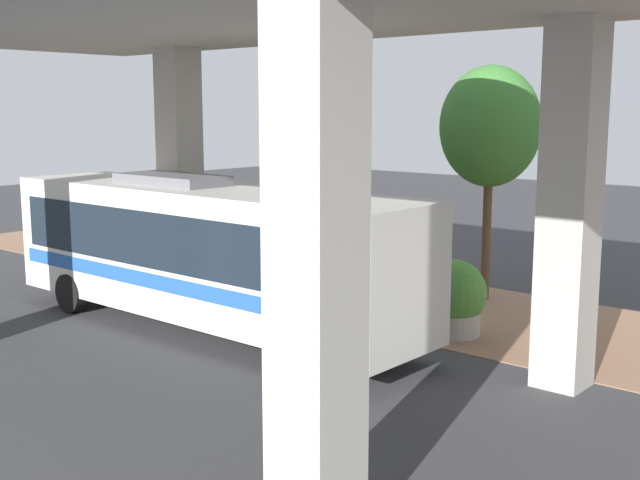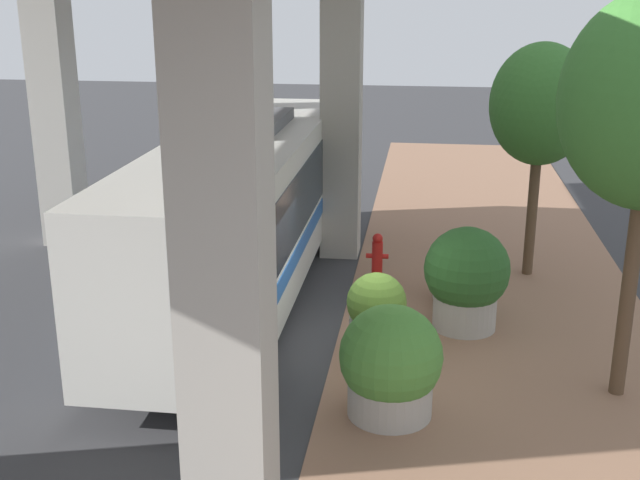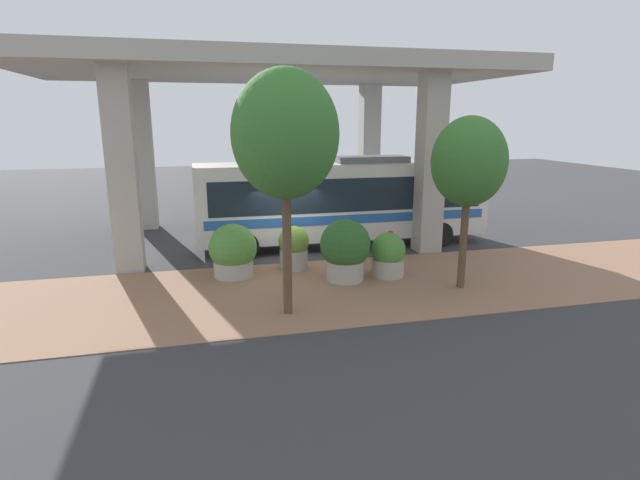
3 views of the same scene
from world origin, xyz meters
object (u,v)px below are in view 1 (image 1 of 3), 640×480
at_px(planter_front, 322,269).
at_px(planter_extra, 366,264).
at_px(planter_middle, 452,299).
at_px(street_tree_far, 313,153).
at_px(fire_hydrant, 259,280).
at_px(street_tree_near, 490,127).
at_px(bus, 205,247).
at_px(planter_back, 371,292).

xyz_separation_m(planter_front, planter_extra, (-0.07, 1.48, 0.31)).
distance_m(planter_middle, street_tree_far, 7.80).
distance_m(fire_hydrant, street_tree_far, 4.76).
bearing_deg(street_tree_near, bus, -26.93).
bearing_deg(planter_back, planter_front, -118.18).
bearing_deg(street_tree_near, street_tree_far, -81.67).
distance_m(planter_middle, street_tree_near, 5.34).
relative_size(bus, street_tree_far, 2.26).
bearing_deg(planter_front, planter_extra, 92.64).
xyz_separation_m(bus, planter_back, (-2.96, 2.59, -1.18)).
distance_m(bus, fire_hydrant, 3.23).
xyz_separation_m(fire_hydrant, planter_back, (-0.22, 3.60, 0.20)).
distance_m(bus, planter_back, 4.10).
relative_size(bus, planter_back, 7.67).
xyz_separation_m(bus, planter_extra, (-4.55, 1.23, -0.92)).
distance_m(street_tree_near, street_tree_far, 5.63).
xyz_separation_m(planter_front, planter_middle, (1.17, 4.91, 0.13)).
height_order(fire_hydrant, street_tree_near, street_tree_near).
bearing_deg(planter_back, bus, -41.16).
relative_size(planter_back, street_tree_far, 0.29).
distance_m(bus, planter_middle, 5.82).
xyz_separation_m(planter_back, planter_extra, (-1.59, -1.36, 0.26)).
bearing_deg(planter_extra, planter_middle, 70.15).
bearing_deg(fire_hydrant, street_tree_far, -163.44).
xyz_separation_m(bus, street_tree_far, (-6.08, -2.01, 1.86)).
xyz_separation_m(bus, planter_middle, (-3.31, 4.65, -1.10)).
distance_m(planter_back, street_tree_far, 6.33).
relative_size(bus, street_tree_near, 1.86).
distance_m(fire_hydrant, planter_back, 3.61).
height_order(planter_back, street_tree_near, street_tree_near).
distance_m(planter_front, planter_extra, 1.52).
bearing_deg(fire_hydrant, planter_front, 156.36).
bearing_deg(planter_back, street_tree_far, -124.19).
relative_size(street_tree_near, street_tree_far, 1.22).
xyz_separation_m(planter_extra, street_tree_far, (-1.53, -3.24, 2.78)).
height_order(planter_front, street_tree_far, street_tree_far).
bearing_deg(street_tree_near, planter_back, -13.06).
height_order(planter_extra, street_tree_far, street_tree_far).
bearing_deg(street_tree_far, street_tree_near, 98.33).
height_order(planter_middle, planter_back, planter_middle).
distance_m(fire_hydrant, planter_extra, 2.92).
height_order(fire_hydrant, planter_extra, planter_extra).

